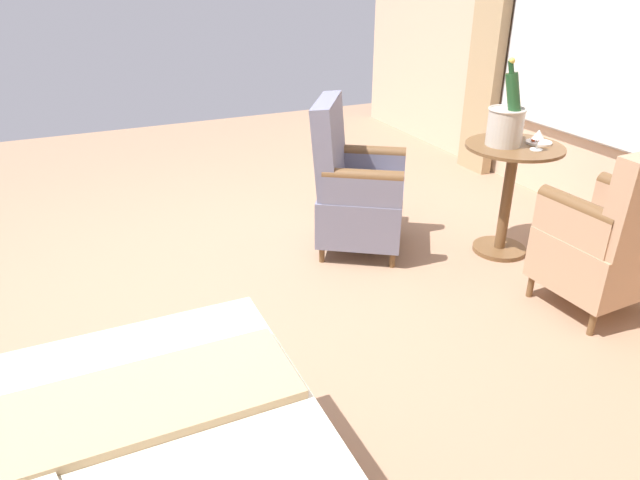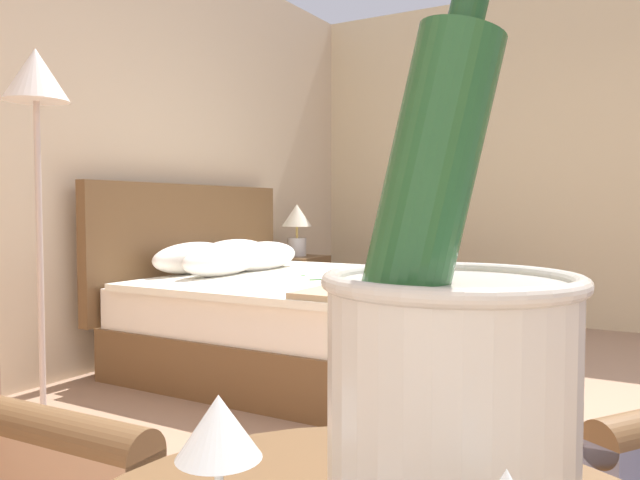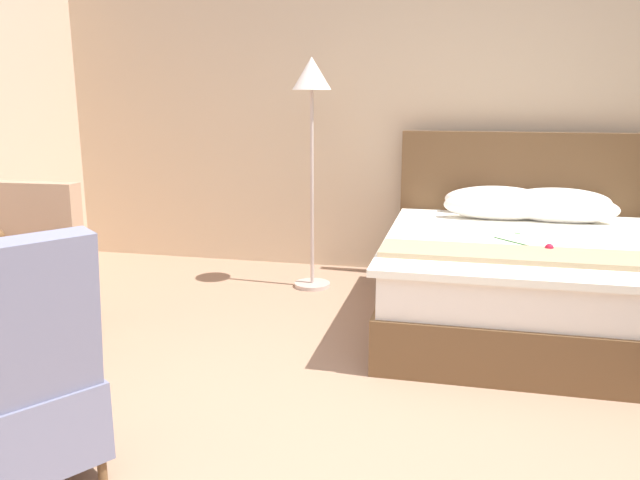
{
  "view_description": "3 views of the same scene",
  "coord_description": "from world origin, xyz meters",
  "px_view_note": "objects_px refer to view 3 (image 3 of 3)",
  "views": [
    {
      "loc": [
        0.44,
        2.94,
        1.76
      ],
      "look_at": [
        -0.49,
        0.91,
        0.67
      ],
      "focal_mm": 32.0,
      "sensor_mm": 36.0,
      "label": 1
    },
    {
      "loc": [
        -2.56,
        0.1,
        1.02
      ],
      "look_at": [
        -0.55,
        1.26,
        0.9
      ],
      "focal_mm": 35.0,
      "sensor_mm": 36.0,
      "label": 2
    },
    {
      "loc": [
        0.36,
        -1.94,
        1.45
      ],
      "look_at": [
        -0.33,
        1.02,
        0.75
      ],
      "focal_mm": 35.0,
      "sensor_mm": 36.0,
      "label": 3
    }
  ],
  "objects_px": {
    "armchair_by_window": "(26,276)",
    "armchair_facing_bed": "(5,391)",
    "bed": "(533,271)",
    "floor_lamp_brass": "(312,102)"
  },
  "relations": [
    {
      "from": "armchair_by_window",
      "to": "armchair_facing_bed",
      "type": "distance_m",
      "value": 1.54
    },
    {
      "from": "bed",
      "to": "floor_lamp_brass",
      "type": "xyz_separation_m",
      "value": [
        -1.58,
        0.44,
        1.07
      ]
    },
    {
      "from": "floor_lamp_brass",
      "to": "armchair_by_window",
      "type": "bearing_deg",
      "value": -131.82
    },
    {
      "from": "bed",
      "to": "armchair_facing_bed",
      "type": "xyz_separation_m",
      "value": [
        -2.06,
        -2.34,
        0.06
      ]
    },
    {
      "from": "floor_lamp_brass",
      "to": "bed",
      "type": "bearing_deg",
      "value": -15.38
    },
    {
      "from": "floor_lamp_brass",
      "to": "armchair_facing_bed",
      "type": "distance_m",
      "value": 2.99
    },
    {
      "from": "bed",
      "to": "floor_lamp_brass",
      "type": "relative_size",
      "value": 1.18
    },
    {
      "from": "floor_lamp_brass",
      "to": "armchair_facing_bed",
      "type": "xyz_separation_m",
      "value": [
        -0.48,
        -2.78,
        -1.01
      ]
    },
    {
      "from": "armchair_facing_bed",
      "to": "bed",
      "type": "bearing_deg",
      "value": 48.65
    },
    {
      "from": "bed",
      "to": "armchair_by_window",
      "type": "bearing_deg",
      "value": -159.78
    }
  ]
}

